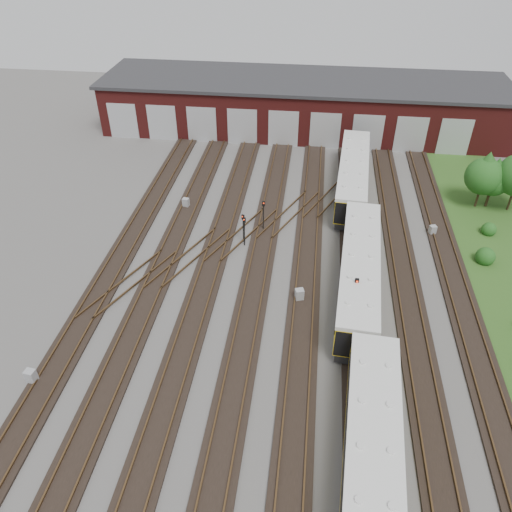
# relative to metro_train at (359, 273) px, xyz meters

# --- Properties ---
(ground) EXTENTS (120.00, 120.00, 0.00)m
(ground) POSITION_rel_metro_train_xyz_m (-6.00, -7.30, -1.99)
(ground) COLOR #413F3D
(ground) RESTS_ON ground
(track_network) EXTENTS (30.40, 70.00, 0.33)m
(track_network) POSITION_rel_metro_train_xyz_m (-6.17, -6.71, -1.89)
(track_network) COLOR black
(track_network) RESTS_ON ground
(maintenance_shed) EXTENTS (51.00, 12.50, 6.35)m
(maintenance_shed) POSITION_rel_metro_train_xyz_m (-6.01, 32.68, 1.21)
(maintenance_shed) COLOR #561715
(maintenance_shed) RESTS_ON ground
(metro_train) EXTENTS (3.90, 47.87, 3.25)m
(metro_train) POSITION_rel_metro_train_xyz_m (0.00, 0.00, 0.00)
(metro_train) COLOR black
(metro_train) RESTS_ON ground
(signal_mast_0) EXTENTS (0.26, 0.25, 3.10)m
(signal_mast_0) POSITION_rel_metro_train_xyz_m (-8.25, 7.82, -0.03)
(signal_mast_0) COLOR black
(signal_mast_0) RESTS_ON ground
(signal_mast_1) EXTENTS (0.27, 0.26, 2.81)m
(signal_mast_1) POSITION_rel_metro_train_xyz_m (-9.81, 5.80, -0.19)
(signal_mast_1) COLOR black
(signal_mast_1) RESTS_ON ground
(signal_mast_2) EXTENTS (0.26, 0.24, 2.88)m
(signal_mast_2) POSITION_rel_metro_train_xyz_m (-9.62, 5.25, -0.14)
(signal_mast_2) COLOR black
(signal_mast_2) RESTS_ON ground
(signal_mast_3) EXTENTS (0.29, 0.27, 3.87)m
(signal_mast_3) POSITION_rel_metro_train_xyz_m (-0.45, -3.13, 0.46)
(signal_mast_3) COLOR black
(signal_mast_3) RESTS_ON ground
(relay_cabinet_0) EXTENTS (0.71, 0.61, 1.07)m
(relay_cabinet_0) POSITION_rel_metro_train_xyz_m (-21.00, -11.58, -1.46)
(relay_cabinet_0) COLOR #95969A
(relay_cabinet_0) RESTS_ON ground
(relay_cabinet_1) EXTENTS (0.68, 0.60, 0.99)m
(relay_cabinet_1) POSITION_rel_metro_train_xyz_m (-16.33, 10.95, -1.50)
(relay_cabinet_1) COLOR #95969A
(relay_cabinet_1) RESTS_ON ground
(relay_cabinet_2) EXTENTS (0.76, 0.69, 1.06)m
(relay_cabinet_2) POSITION_rel_metro_train_xyz_m (-4.39, -1.50, -1.47)
(relay_cabinet_2) COLOR #95969A
(relay_cabinet_2) RESTS_ON ground
(relay_cabinet_3) EXTENTS (0.79, 0.72, 1.09)m
(relay_cabinet_3) POSITION_rel_metro_train_xyz_m (-0.30, 3.07, -1.45)
(relay_cabinet_3) COLOR #95969A
(relay_cabinet_3) RESTS_ON ground
(relay_cabinet_4) EXTENTS (0.70, 0.64, 0.94)m
(relay_cabinet_4) POSITION_rel_metro_train_xyz_m (7.19, 9.05, -1.52)
(relay_cabinet_4) COLOR #95969A
(relay_cabinet_4) RESTS_ON ground
(tree_0) EXTENTS (3.57, 3.57, 5.92)m
(tree_0) POSITION_rel_metro_train_xyz_m (12.25, 14.71, 1.81)
(tree_0) COLOR #2F2415
(tree_0) RESTS_ON ground
(tree_1) EXTENTS (3.18, 3.18, 5.27)m
(tree_1) POSITION_rel_metro_train_xyz_m (13.31, 14.89, 1.39)
(tree_1) COLOR #2F2415
(tree_1) RESTS_ON ground
(bush_1) EXTENTS (1.61, 1.61, 1.61)m
(bush_1) POSITION_rel_metro_train_xyz_m (10.96, 5.36, -1.19)
(bush_1) COLOR #174A15
(bush_1) RESTS_ON ground
(bush_2) EXTENTS (1.33, 1.33, 1.33)m
(bush_2) POSITION_rel_metro_train_xyz_m (12.33, 9.84, -1.33)
(bush_2) COLOR #174A15
(bush_2) RESTS_ON ground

